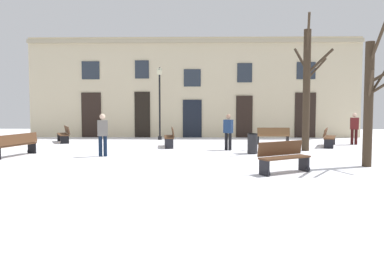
{
  "coord_description": "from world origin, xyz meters",
  "views": [
    {
      "loc": [
        0.28,
        -13.57,
        1.97
      ],
      "look_at": [
        0.0,
        1.7,
        1.0
      ],
      "focal_mm": 33.97,
      "sensor_mm": 36.0,
      "label": 1
    }
  ],
  "objects_px": {
    "litter_bin": "(252,143)",
    "bench_far_corner": "(64,134)",
    "bench_back_to_back_left": "(170,137)",
    "person_near_bench": "(103,133)",
    "person_strolling": "(228,131)",
    "bench_back_to_back_right": "(16,144)",
    "streetlamp": "(160,96)",
    "bench_near_center_tree": "(329,137)",
    "bench_facing_shops": "(283,157)",
    "bench_near_lamp": "(273,136)",
    "tree_near_facade": "(370,100)",
    "person_crossing_plaza": "(354,127)",
    "tree_center": "(307,86)"
  },
  "relations": [
    {
      "from": "bench_facing_shops",
      "to": "tree_center",
      "type": "bearing_deg",
      "value": 38.02
    },
    {
      "from": "tree_center",
      "to": "bench_back_to_back_right",
      "type": "xyz_separation_m",
      "value": [
        -11.63,
        -1.98,
        -2.31
      ]
    },
    {
      "from": "bench_facing_shops",
      "to": "bench_near_center_tree",
      "type": "bearing_deg",
      "value": 32.07
    },
    {
      "from": "person_near_bench",
      "to": "bench_facing_shops",
      "type": "bearing_deg",
      "value": 134.8
    },
    {
      "from": "bench_far_corner",
      "to": "bench_near_lamp",
      "type": "xyz_separation_m",
      "value": [
        10.87,
        -0.71,
        -0.01
      ]
    },
    {
      "from": "tree_near_facade",
      "to": "person_crossing_plaza",
      "type": "xyz_separation_m",
      "value": [
        2.33,
        6.54,
        -1.25
      ]
    },
    {
      "from": "tree_near_facade",
      "to": "bench_far_corner",
      "type": "height_order",
      "value": "tree_near_facade"
    },
    {
      "from": "bench_back_to_back_left",
      "to": "person_near_bench",
      "type": "bearing_deg",
      "value": -42.39
    },
    {
      "from": "tree_near_facade",
      "to": "person_strolling",
      "type": "bearing_deg",
      "value": 134.65
    },
    {
      "from": "bench_far_corner",
      "to": "bench_facing_shops",
      "type": "bearing_deg",
      "value": 21.84
    },
    {
      "from": "streetlamp",
      "to": "bench_back_to_back_right",
      "type": "bearing_deg",
      "value": -125.21
    },
    {
      "from": "bench_facing_shops",
      "to": "person_near_bench",
      "type": "height_order",
      "value": "person_near_bench"
    },
    {
      "from": "litter_bin",
      "to": "bench_back_to_back_right",
      "type": "height_order",
      "value": "bench_back_to_back_right"
    },
    {
      "from": "litter_bin",
      "to": "bench_back_to_back_right",
      "type": "xyz_separation_m",
      "value": [
        -9.18,
        -0.94,
        0.05
      ]
    },
    {
      "from": "streetlamp",
      "to": "litter_bin",
      "type": "height_order",
      "value": "streetlamp"
    },
    {
      "from": "streetlamp",
      "to": "litter_bin",
      "type": "bearing_deg",
      "value": -53.18
    },
    {
      "from": "tree_center",
      "to": "bench_back_to_back_right",
      "type": "height_order",
      "value": "tree_center"
    },
    {
      "from": "bench_near_center_tree",
      "to": "person_crossing_plaza",
      "type": "bearing_deg",
      "value": -39.48
    },
    {
      "from": "bench_far_corner",
      "to": "person_crossing_plaza",
      "type": "bearing_deg",
      "value": 60.18
    },
    {
      "from": "person_near_bench",
      "to": "bench_back_to_back_left",
      "type": "bearing_deg",
      "value": -143.29
    },
    {
      "from": "bench_back_to_back_right",
      "to": "bench_near_lamp",
      "type": "xyz_separation_m",
      "value": [
        10.74,
        4.59,
        -0.03
      ]
    },
    {
      "from": "person_crossing_plaza",
      "to": "person_strolling",
      "type": "distance_m",
      "value": 6.88
    },
    {
      "from": "litter_bin",
      "to": "person_strolling",
      "type": "relative_size",
      "value": 0.52
    },
    {
      "from": "bench_facing_shops",
      "to": "person_strolling",
      "type": "bearing_deg",
      "value": 73.12
    },
    {
      "from": "litter_bin",
      "to": "person_crossing_plaza",
      "type": "relative_size",
      "value": 0.52
    },
    {
      "from": "bench_back_to_back_left",
      "to": "bench_near_center_tree",
      "type": "bearing_deg",
      "value": 86.83
    },
    {
      "from": "tree_center",
      "to": "bench_facing_shops",
      "type": "bearing_deg",
      "value": -112.65
    },
    {
      "from": "bench_near_center_tree",
      "to": "bench_back_to_back_right",
      "type": "distance_m",
      "value": 13.68
    },
    {
      "from": "bench_back_to_back_left",
      "to": "bench_near_lamp",
      "type": "relative_size",
      "value": 0.98
    },
    {
      "from": "streetlamp",
      "to": "bench_near_center_tree",
      "type": "distance_m",
      "value": 9.21
    },
    {
      "from": "bench_near_lamp",
      "to": "streetlamp",
      "type": "bearing_deg",
      "value": -20.05
    },
    {
      "from": "tree_near_facade",
      "to": "bench_near_lamp",
      "type": "xyz_separation_m",
      "value": [
        -1.68,
        6.69,
        -1.69
      ]
    },
    {
      "from": "litter_bin",
      "to": "bench_near_center_tree",
      "type": "bearing_deg",
      "value": 33.76
    },
    {
      "from": "litter_bin",
      "to": "bench_far_corner",
      "type": "xyz_separation_m",
      "value": [
        -9.3,
        4.36,
        0.02
      ]
    },
    {
      "from": "person_near_bench",
      "to": "person_strolling",
      "type": "distance_m",
      "value": 5.36
    },
    {
      "from": "tree_near_facade",
      "to": "bench_near_lamp",
      "type": "relative_size",
      "value": 2.73
    },
    {
      "from": "streetlamp",
      "to": "bench_near_lamp",
      "type": "relative_size",
      "value": 2.47
    },
    {
      "from": "tree_near_facade",
      "to": "person_near_bench",
      "type": "height_order",
      "value": "tree_near_facade"
    },
    {
      "from": "streetlamp",
      "to": "person_strolling",
      "type": "relative_size",
      "value": 2.61
    },
    {
      "from": "bench_facing_shops",
      "to": "bench_back_to_back_right",
      "type": "distance_m",
      "value": 9.99
    },
    {
      "from": "bench_facing_shops",
      "to": "person_strolling",
      "type": "xyz_separation_m",
      "value": [
        -1.17,
        5.31,
        0.39
      ]
    },
    {
      "from": "bench_near_center_tree",
      "to": "bench_back_to_back_left",
      "type": "height_order",
      "value": "bench_back_to_back_left"
    },
    {
      "from": "tree_center",
      "to": "tree_near_facade",
      "type": "relative_size",
      "value": 1.25
    },
    {
      "from": "bench_back_to_back_left",
      "to": "person_crossing_plaza",
      "type": "distance_m",
      "value": 9.18
    },
    {
      "from": "streetlamp",
      "to": "bench_far_corner",
      "type": "xyz_separation_m",
      "value": [
        -4.92,
        -1.5,
        -2.05
      ]
    },
    {
      "from": "bench_far_corner",
      "to": "person_strolling",
      "type": "distance_m",
      "value": 9.02
    },
    {
      "from": "person_strolling",
      "to": "tree_near_facade",
      "type": "bearing_deg",
      "value": 165.45
    },
    {
      "from": "bench_back_to_back_left",
      "to": "bench_near_lamp",
      "type": "height_order",
      "value": "bench_back_to_back_left"
    },
    {
      "from": "bench_far_corner",
      "to": "tree_near_facade",
      "type": "bearing_deg",
      "value": 32.95
    },
    {
      "from": "tree_near_facade",
      "to": "litter_bin",
      "type": "relative_size",
      "value": 5.5
    }
  ]
}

